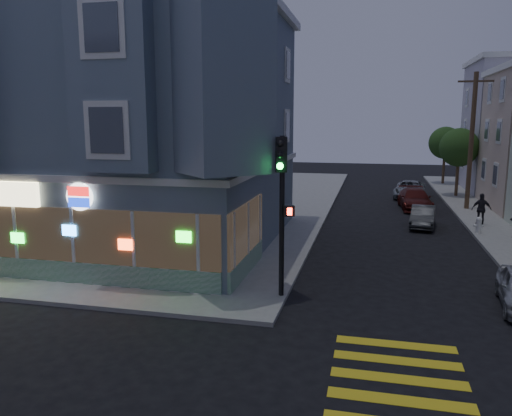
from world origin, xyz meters
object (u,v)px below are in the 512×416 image
(parked_car_d, at_px, (410,189))
(traffic_signal, at_px, (282,190))
(pedestrian_b, at_px, (481,209))
(street_tree_near, at_px, (459,148))
(parked_car_c, at_px, (415,199))
(utility_pole, at_px, (471,139))
(parked_car_b, at_px, (423,217))
(street_tree_far, at_px, (445,143))
(fire_hydrant, at_px, (479,224))

(parked_car_d, xyz_separation_m, traffic_signal, (-5.78, -24.63, 3.15))
(pedestrian_b, relative_size, parked_car_d, 0.37)
(street_tree_near, relative_size, parked_car_d, 1.10)
(parked_car_c, xyz_separation_m, traffic_signal, (-5.78, -19.43, 3.12))
(utility_pole, relative_size, parked_car_d, 1.86)
(parked_car_b, xyz_separation_m, parked_car_c, (0.00, 5.94, 0.10))
(utility_pole, distance_m, street_tree_far, 14.03)
(street_tree_far, bearing_deg, fire_hydrant, -92.36)
(street_tree_far, bearing_deg, parked_car_c, -104.13)
(street_tree_near, bearing_deg, pedestrian_b, -91.83)
(parked_car_b, bearing_deg, pedestrian_b, 19.68)
(fire_hydrant, bearing_deg, parked_car_c, 109.75)
(fire_hydrant, bearing_deg, pedestrian_b, 76.87)
(street_tree_far, height_order, parked_car_b, street_tree_far)
(parked_car_d, relative_size, fire_hydrant, 5.53)
(street_tree_far, distance_m, parked_car_d, 10.32)
(pedestrian_b, height_order, parked_car_b, pedestrian_b)
(parked_car_b, bearing_deg, traffic_signal, -105.77)
(parked_car_b, height_order, parked_car_d, parked_car_d)
(utility_pole, xyz_separation_m, pedestrian_b, (-0.17, -5.54, -3.74))
(parked_car_d, height_order, traffic_signal, traffic_signal)
(parked_car_c, bearing_deg, street_tree_far, 71.76)
(parked_car_b, xyz_separation_m, fire_hydrant, (2.70, -1.58, 0.01))
(utility_pole, distance_m, pedestrian_b, 6.69)
(utility_pole, xyz_separation_m, parked_car_c, (-3.40, -0.30, -4.10))
(traffic_signal, bearing_deg, utility_pole, 44.72)
(pedestrian_b, bearing_deg, street_tree_near, -94.99)
(street_tree_near, height_order, fire_hydrant, street_tree_near)
(utility_pole, distance_m, parked_car_d, 7.25)
(street_tree_far, height_order, parked_car_d, street_tree_far)
(street_tree_near, bearing_deg, parked_car_c, -119.75)
(street_tree_far, relative_size, pedestrian_b, 2.93)
(pedestrian_b, relative_size, fire_hydrant, 2.07)
(parked_car_d, distance_m, traffic_signal, 25.49)
(street_tree_far, relative_size, traffic_signal, 0.98)
(utility_pole, relative_size, pedestrian_b, 4.97)
(parked_car_c, relative_size, fire_hydrant, 5.51)
(street_tree_near, bearing_deg, utility_pole, -91.91)
(pedestrian_b, bearing_deg, street_tree_far, -94.24)
(parked_car_b, distance_m, fire_hydrant, 3.13)
(parked_car_b, xyz_separation_m, traffic_signal, (-5.78, -13.49, 3.22))
(street_tree_near, xyz_separation_m, parked_car_d, (-3.60, -1.10, -3.26))
(utility_pole, distance_m, fire_hydrant, 8.90)
(parked_car_b, relative_size, traffic_signal, 0.67)
(parked_car_b, height_order, parked_car_c, parked_car_c)
(pedestrian_b, xyz_separation_m, fire_hydrant, (-0.53, -2.28, -0.45))
(pedestrian_b, height_order, traffic_signal, traffic_signal)
(street_tree_near, distance_m, parked_car_c, 7.94)
(parked_car_b, relative_size, fire_hydrant, 4.19)
(pedestrian_b, bearing_deg, parked_car_b, 9.10)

